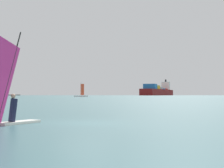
% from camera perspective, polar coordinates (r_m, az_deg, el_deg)
% --- Properties ---
extents(ground_plane, '(4000.00, 4000.00, 0.00)m').
position_cam_1_polar(ground_plane, '(16.26, -4.94, -6.69)').
color(ground_plane, '#386066').
extents(windsurfer, '(1.10, 4.02, 4.55)m').
position_cam_1_polar(windsurfer, '(16.01, -17.55, -2.39)').
color(windsurfer, white).
rests_on(windsurfer, ground_plane).
extents(cargo_ship, '(33.03, 218.97, 39.74)m').
position_cam_1_polar(cargo_ship, '(769.51, 7.83, -1.23)').
color(cargo_ship, maroon).
rests_on(cargo_ship, ground_plane).
extents(small_sailboat, '(10.01, 5.27, 10.08)m').
position_cam_1_polar(small_sailboat, '(231.17, -5.26, -1.98)').
color(small_sailboat, white).
rests_on(small_sailboat, ground_plane).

